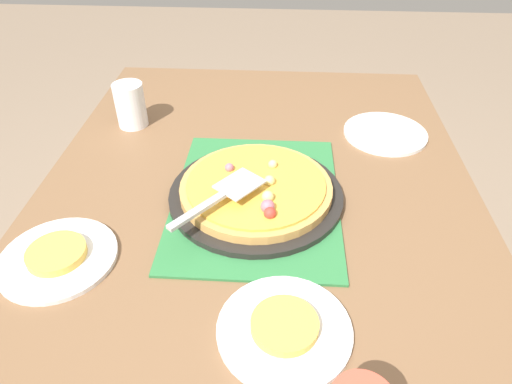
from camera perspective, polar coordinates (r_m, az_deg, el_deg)
name	(u,v)px	position (r m, az deg, el deg)	size (l,w,h in m)	color
ground_plane	(256,380)	(1.59, 0.00, -22.41)	(8.00, 8.00, 0.00)	#84705B
dining_table	(256,235)	(1.08, 0.00, -5.40)	(1.40, 1.00, 0.75)	brown
placemat	(256,198)	(1.01, 0.00, -0.76)	(0.48, 0.36, 0.01)	#2D753D
pizza_pan	(256,195)	(1.00, 0.00, -0.32)	(0.38, 0.38, 0.01)	black
pizza	(256,188)	(0.99, 0.03, 0.55)	(0.33, 0.33, 0.05)	tan
plate_near_left	(284,330)	(0.77, 3.55, -16.77)	(0.22, 0.22, 0.01)	white
plate_far_right	(58,258)	(0.95, -23.44, -7.56)	(0.22, 0.22, 0.01)	white
plate_side	(385,133)	(1.28, 15.80, 7.07)	(0.22, 0.22, 0.01)	white
served_slice_left	(285,325)	(0.76, 3.59, -16.20)	(0.11, 0.11, 0.02)	#EAB747
served_slice_right	(56,253)	(0.94, -23.64, -7.00)	(0.11, 0.11, 0.02)	#EAB747
cup_near	(130,105)	(1.30, -15.39, 10.41)	(0.08, 0.08, 0.12)	white
pizza_server	(223,195)	(0.91, -4.16, -0.33)	(0.21, 0.18, 0.01)	silver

